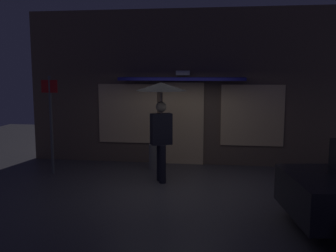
% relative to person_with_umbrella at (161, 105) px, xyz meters
% --- Properties ---
extents(ground_plane, '(18.00, 18.00, 0.00)m').
position_rel_person_with_umbrella_xyz_m(ground_plane, '(0.31, -0.39, -1.75)').
color(ground_plane, '#423F44').
extents(building_facade, '(8.50, 1.00, 4.11)m').
position_rel_person_with_umbrella_xyz_m(building_facade, '(0.31, 1.94, 0.29)').
color(building_facade, brown).
rests_on(building_facade, ground).
extents(person_with_umbrella, '(1.14, 1.14, 2.25)m').
position_rel_person_with_umbrella_xyz_m(person_with_umbrella, '(0.00, 0.00, 0.00)').
color(person_with_umbrella, black).
rests_on(person_with_umbrella, ground).
extents(street_sign_post, '(0.40, 0.07, 2.39)m').
position_rel_person_with_umbrella_xyz_m(street_sign_post, '(-2.74, 0.32, -0.40)').
color(street_sign_post, '#595B60').
rests_on(street_sign_post, ground).
extents(sidewalk_bollard, '(0.23, 0.23, 0.64)m').
position_rel_person_with_umbrella_xyz_m(sidewalk_bollard, '(-0.38, 1.13, -1.43)').
color(sidewalk_bollard, slate).
rests_on(sidewalk_bollard, ground).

